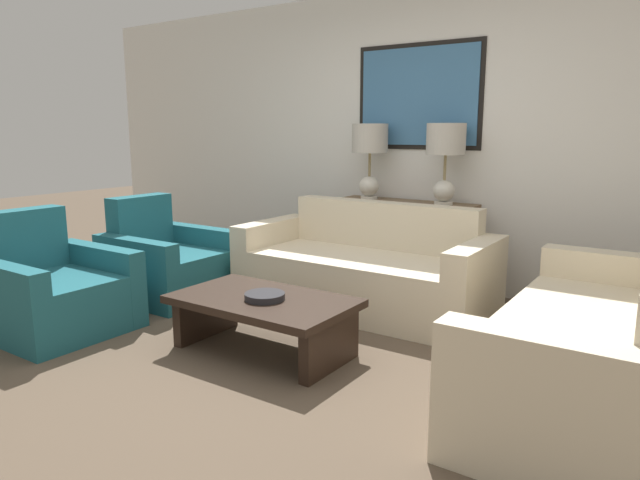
% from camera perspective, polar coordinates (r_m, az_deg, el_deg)
% --- Properties ---
extents(ground_plane, '(20.00, 20.00, 0.00)m').
position_cam_1_polar(ground_plane, '(3.63, -6.35, -12.02)').
color(ground_plane, brown).
extents(back_wall, '(8.03, 0.12, 2.65)m').
position_cam_1_polar(back_wall, '(5.30, 9.91, 9.92)').
color(back_wall, silver).
rests_on(back_wall, ground_plane).
extents(console_table, '(1.25, 0.38, 0.79)m').
position_cam_1_polar(console_table, '(5.16, 8.34, -0.53)').
color(console_table, brown).
rests_on(console_table, ground_plane).
extents(table_lamp_left, '(0.32, 0.32, 0.68)m').
position_cam_1_polar(table_lamp_left, '(5.23, 5.01, 9.16)').
color(table_lamp_left, silver).
rests_on(table_lamp_left, console_table).
extents(table_lamp_right, '(0.32, 0.32, 0.68)m').
position_cam_1_polar(table_lamp_right, '(4.92, 12.45, 8.84)').
color(table_lamp_right, silver).
rests_on(table_lamp_right, console_table).
extents(couch_by_back_wall, '(2.01, 0.89, 0.82)m').
position_cam_1_polar(couch_by_back_wall, '(4.59, 4.54, -3.25)').
color(couch_by_back_wall, beige).
rests_on(couch_by_back_wall, ground_plane).
extents(couch_by_side, '(0.89, 2.01, 0.82)m').
position_cam_1_polar(couch_by_side, '(3.33, 25.86, -9.89)').
color(couch_by_side, beige).
rests_on(couch_by_side, ground_plane).
extents(coffee_table, '(1.16, 0.68, 0.36)m').
position_cam_1_polar(coffee_table, '(3.70, -5.69, -7.11)').
color(coffee_table, black).
rests_on(coffee_table, ground_plane).
extents(decorative_bowl, '(0.25, 0.25, 0.04)m').
position_cam_1_polar(decorative_bowl, '(3.61, -5.55, -5.63)').
color(decorative_bowl, '#232328').
rests_on(decorative_bowl, coffee_table).
extents(armchair_near_back_wall, '(0.90, 0.85, 0.85)m').
position_cam_1_polar(armchair_near_back_wall, '(5.08, -15.07, -2.33)').
color(armchair_near_back_wall, '#1E5B66').
rests_on(armchair_near_back_wall, ground_plane).
extents(armchair_near_camera, '(0.90, 0.85, 0.85)m').
position_cam_1_polar(armchair_near_camera, '(4.49, -25.13, -4.73)').
color(armchair_near_camera, '#1E5B66').
rests_on(armchair_near_camera, ground_plane).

